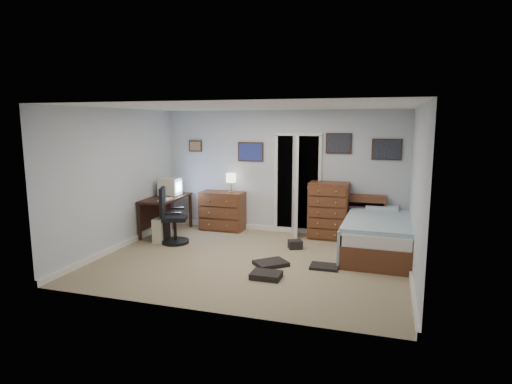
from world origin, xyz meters
TOP-DOWN VIEW (x-y plane):
  - floor at (0.00, 0.00)m, footprint 5.00×4.00m
  - computer_desk at (-2.29, 1.15)m, footprint 0.66×1.34m
  - crt_monitor at (-2.18, 1.31)m, footprint 0.41×0.38m
  - keyboard at (-2.02, 0.81)m, footprint 0.17×0.41m
  - pc_tower at (-2.00, 0.61)m, footprint 0.23×0.43m
  - office_chair at (-1.74, 0.53)m, footprint 0.66×0.66m
  - media_stack at (-2.32, 1.51)m, footprint 0.15×0.15m
  - low_dresser at (-1.21, 1.77)m, footprint 0.92×0.48m
  - table_lamp at (-1.01, 1.77)m, footprint 0.21×0.21m
  - doorway at (0.35, 2.27)m, footprint 0.96×1.12m
  - tall_dresser at (1.02, 1.75)m, footprint 0.76×0.46m
  - headboard_bookcase at (1.61, 1.86)m, footprint 0.97×0.26m
  - bed at (1.98, 1.02)m, footprint 1.20×2.16m
  - wall_posters at (0.57, 1.98)m, footprint 4.38×0.04m
  - floor_clutter at (0.57, -0.11)m, footprint 1.37×1.89m

SIDE VIEW (x-z plane):
  - floor at x=0.00m, z-range -0.02..0.00m
  - floor_clutter at x=0.57m, z-range -0.03..0.12m
  - pc_tower at x=-2.00m, z-range 0.00..0.45m
  - bed at x=1.98m, z-range -0.02..0.68m
  - media_stack at x=-2.32m, z-range 0.00..0.71m
  - low_dresser at x=-1.21m, z-range 0.00..0.81m
  - office_chair at x=-1.74m, z-range -0.12..0.94m
  - headboard_bookcase at x=1.61m, z-range 0.03..0.90m
  - tall_dresser at x=1.02m, z-range 0.00..1.11m
  - computer_desk at x=-2.29m, z-range 0.20..0.96m
  - keyboard at x=-2.02m, z-range 0.76..0.78m
  - crt_monitor at x=-2.18m, z-range 0.76..1.13m
  - doorway at x=0.35m, z-range -0.02..2.03m
  - table_lamp at x=-1.01m, z-range 0.91..1.30m
  - wall_posters at x=0.57m, z-range 1.45..2.05m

